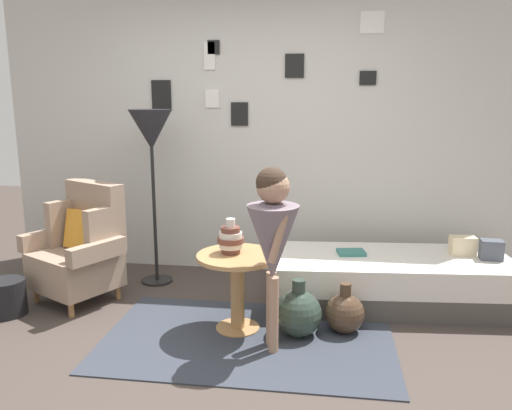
% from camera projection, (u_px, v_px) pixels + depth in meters
% --- Properties ---
extents(ground_plane, '(12.00, 12.00, 0.00)m').
position_uv_depth(ground_plane, '(211.00, 369.00, 3.18)').
color(ground_plane, '#423833').
extents(gallery_wall, '(4.80, 0.12, 2.60)m').
position_uv_depth(gallery_wall, '(255.00, 136.00, 4.80)').
color(gallery_wall, beige).
rests_on(gallery_wall, ground).
extents(rug, '(2.01, 1.24, 0.01)m').
position_uv_depth(rug, '(248.00, 339.00, 3.56)').
color(rug, '#333842').
rests_on(rug, ground).
extents(armchair, '(0.90, 0.82, 0.97)m').
position_uv_depth(armchair, '(81.00, 248.00, 4.21)').
color(armchair, '#9E7042').
rests_on(armchair, ground).
extents(daybed, '(1.96, 0.94, 0.40)m').
position_uv_depth(daybed, '(390.00, 280.00, 4.15)').
color(daybed, '#4C4742').
rests_on(daybed, ground).
extents(pillow_head, '(0.17, 0.13, 0.16)m').
position_uv_depth(pillow_head, '(491.00, 250.00, 4.02)').
color(pillow_head, '#474C56').
rests_on(pillow_head, daybed).
extents(pillow_mid, '(0.20, 0.14, 0.15)m').
position_uv_depth(pillow_mid, '(463.00, 246.00, 4.14)').
color(pillow_mid, beige).
rests_on(pillow_mid, daybed).
extents(side_table, '(0.58, 0.58, 0.57)m').
position_uv_depth(side_table, '(237.00, 276.00, 3.64)').
color(side_table, tan).
rests_on(side_table, ground).
extents(vase_striped, '(0.19, 0.19, 0.25)m').
position_uv_depth(vase_striped, '(231.00, 239.00, 3.62)').
color(vase_striped, brown).
rests_on(vase_striped, side_table).
extents(floor_lamp, '(0.38, 0.38, 1.56)m').
position_uv_depth(floor_lamp, '(151.00, 136.00, 4.41)').
color(floor_lamp, black).
rests_on(floor_lamp, ground).
extents(person_child, '(0.34, 0.34, 1.23)m').
position_uv_depth(person_child, '(273.00, 234.00, 3.27)').
color(person_child, '#A37A60').
rests_on(person_child, ground).
extents(book_on_daybed, '(0.24, 0.19, 0.03)m').
position_uv_depth(book_on_daybed, '(351.00, 252.00, 4.17)').
color(book_on_daybed, '#35746F').
rests_on(book_on_daybed, daybed).
extents(demijohn_near, '(0.33, 0.33, 0.42)m').
position_uv_depth(demijohn_near, '(298.00, 313.00, 3.59)').
color(demijohn_near, '#2D3D33').
rests_on(demijohn_near, ground).
extents(demijohn_far, '(0.28, 0.28, 0.37)m').
position_uv_depth(demijohn_far, '(345.00, 313.00, 3.65)').
color(demijohn_far, '#473323').
rests_on(demijohn_far, ground).
extents(magazine_basket, '(0.28, 0.28, 0.28)m').
position_uv_depth(magazine_basket, '(7.00, 297.00, 3.95)').
color(magazine_basket, black).
rests_on(magazine_basket, ground).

